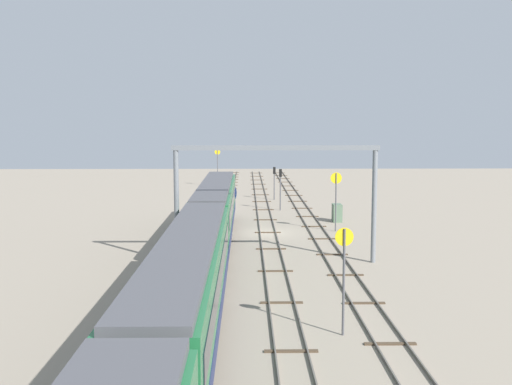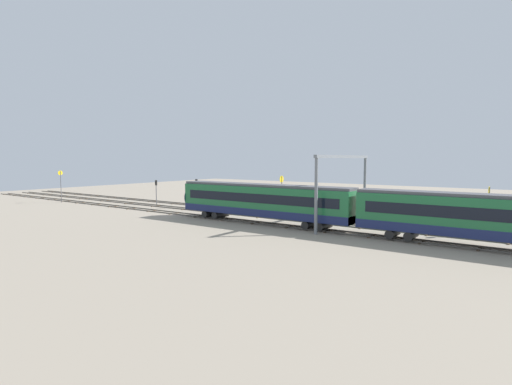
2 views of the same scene
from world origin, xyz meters
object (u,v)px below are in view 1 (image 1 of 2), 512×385
at_px(overhead_gantry, 276,178).
at_px(signal_light_trackside_approach, 274,178).
at_px(speed_sign_far_trackside, 344,267).
at_px(speed_sign_mid_trackside, 217,163).
at_px(relay_cabinet, 337,213).
at_px(train, 190,284).
at_px(signal_light_trackside_departure, 280,183).
at_px(speed_sign_near_foreground, 336,192).

relative_size(overhead_gantry, signal_light_trackside_approach, 3.44).
bearing_deg(speed_sign_far_trackside, speed_sign_mid_trackside, 7.71).
bearing_deg(speed_sign_mid_trackside, overhead_gantry, -172.80).
bearing_deg(relay_cabinet, signal_light_trackside_approach, 17.57).
height_order(train, overhead_gantry, overhead_gantry).
distance_m(overhead_gantry, speed_sign_far_trackside, 15.56).
height_order(overhead_gantry, speed_sign_far_trackside, overhead_gantry).
height_order(train, signal_light_trackside_departure, train).
xyz_separation_m(speed_sign_near_foreground, signal_light_trackside_approach, (23.23, 4.67, -0.83)).
xyz_separation_m(speed_sign_mid_trackside, signal_light_trackside_departure, (-26.30, -8.48, -0.61)).
distance_m(speed_sign_mid_trackside, signal_light_trackside_departure, 27.64).
bearing_deg(speed_sign_far_trackside, train, 93.16).
bearing_deg(speed_sign_mid_trackside, signal_light_trackside_departure, -162.13).
bearing_deg(overhead_gantry, train, 162.99).
height_order(overhead_gantry, relay_cabinet, overhead_gantry).
relative_size(train, overhead_gantry, 5.08).
distance_m(speed_sign_near_foreground, relay_cabinet, 6.21).
distance_m(speed_sign_near_foreground, signal_light_trackside_departure, 14.35).
distance_m(speed_sign_near_foreground, speed_sign_mid_trackside, 41.97).
bearing_deg(signal_light_trackside_departure, speed_sign_near_foreground, -162.11).
xyz_separation_m(overhead_gantry, signal_light_trackside_approach, (35.94, -1.56, -3.35)).
bearing_deg(speed_sign_mid_trackside, train, -178.39).
xyz_separation_m(signal_light_trackside_departure, relay_cabinet, (-8.17, -5.36, -2.21)).
relative_size(signal_light_trackside_approach, signal_light_trackside_departure, 0.90).
height_order(train, speed_sign_far_trackside, speed_sign_far_trackside).
relative_size(overhead_gantry, relay_cabinet, 8.17).
relative_size(signal_light_trackside_approach, relay_cabinet, 2.38).
relative_size(speed_sign_far_trackside, relay_cabinet, 2.88).
distance_m(train, signal_light_trackside_approach, 51.81).
distance_m(train, speed_sign_far_trackside, 7.29).
bearing_deg(relay_cabinet, overhead_gantry, 158.44).
relative_size(train, speed_sign_near_foreground, 13.65).
bearing_deg(signal_light_trackside_approach, relay_cabinet, -162.43).
bearing_deg(signal_light_trackside_departure, speed_sign_mid_trackside, 17.87).
distance_m(speed_sign_near_foreground, signal_light_trackside_approach, 23.71).
bearing_deg(train, speed_sign_far_trackside, -86.84).
bearing_deg(overhead_gantry, speed_sign_far_trackside, -170.55).
distance_m(overhead_gantry, speed_sign_near_foreground, 14.37).
xyz_separation_m(speed_sign_near_foreground, speed_sign_mid_trackside, (39.94, 12.88, 0.06)).
relative_size(signal_light_trackside_departure, relay_cabinet, 2.64).
bearing_deg(speed_sign_mid_trackside, relay_cabinet, -158.12).
bearing_deg(train, relay_cabinet, -19.50).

